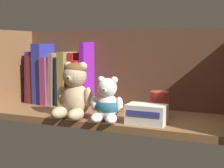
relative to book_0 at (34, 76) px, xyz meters
The scene contains 17 objects.
shelf_board 37.10cm from the book_0, 15.92° to the right, with size 73.56×25.06×2.00cm, color brown.
shelf_back_panel 34.57cm from the book_0, ahead, with size 75.96×1.20×27.74cm, color brown.
shelf_side_panel_left 10.66cm from the book_0, 108.51° to the right, with size 1.60×27.46×27.74cm, color brown.
book_0 is the anchor object (origin of this frame).
book_1 2.48cm from the book_0, ahead, with size 2.20×12.44×16.87cm, color maroon.
book_2 5.70cm from the book_0, ahead, with size 3.58×13.17×21.14cm, color #292E9A.
book_3 8.79cm from the book_0, ahead, with size 2.27×14.80×16.60cm, color #7E3458.
book_4 11.03cm from the book_0, ahead, with size 1.74×12.70×17.91cm, color #8E6D5A.
book_5 13.11cm from the book_0, ahead, with size 1.74×10.72×16.01cm, color #256197.
book_6 15.50cm from the book_0, ahead, with size 2.59×13.39×18.34cm, color olive.
book_7 17.98cm from the book_0, ahead, with size 1.81×9.22×18.04cm, color #AC1F1F.
book_8 20.45cm from the book_0, ahead, with size 2.46×14.58×15.63cm, color #AC1F1F.
book_9 22.81cm from the book_0, ahead, with size 1.66×10.24×21.72cm, color purple.
teddy_bear_larger 32.82cm from the book_0, 33.17° to the right, with size 11.63×11.76×16.04cm.
teddy_bear_smaller 42.59cm from the book_0, 25.96° to the right, with size 9.11×9.62×12.35cm.
pillar_candle 51.12cm from the book_0, ahead, with size 5.34×5.34×7.55cm, color #C63833.
small_product_box 52.48cm from the book_0, 19.58° to the right, with size 10.40×6.25×5.24cm.
Camera 1 is at (40.07, -89.36, 23.38)cm, focal length 52.41 mm.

